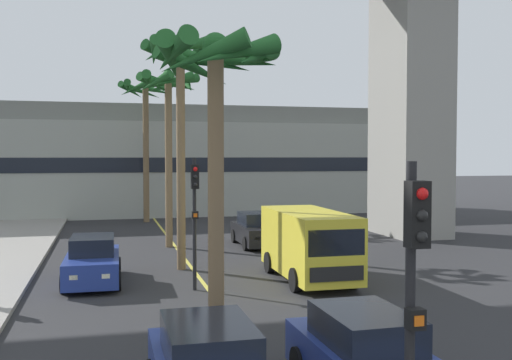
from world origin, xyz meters
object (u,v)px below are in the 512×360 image
traffic_light_median_near (413,291)px  palm_tree_farthest_median (180,76)px  palm_tree_far_median (169,100)px  delivery_van (309,243)px  palm_tree_near_median (145,105)px  car_queue_fourth (93,262)px  palm_tree_mid_median (216,85)px  traffic_light_median_far (195,205)px  car_queue_third (257,230)px

traffic_light_median_near → palm_tree_farthest_median: palm_tree_farthest_median is taller
palm_tree_far_median → delivery_van: bearing=-66.0°
palm_tree_near_median → car_queue_fourth: bearing=-99.3°
traffic_light_median_near → palm_tree_far_median: size_ratio=0.51×
palm_tree_mid_median → palm_tree_farthest_median: palm_tree_farthest_median is taller
traffic_light_median_near → traffic_light_median_far: same height
palm_tree_mid_median → palm_tree_far_median: palm_tree_far_median is taller
car_queue_fourth → palm_tree_far_median: size_ratio=0.51×
traffic_light_median_far → palm_tree_far_median: size_ratio=0.51×
delivery_van → traffic_light_median_far: (-3.98, -0.56, 1.43)m
palm_tree_near_median → palm_tree_mid_median: size_ratio=1.30×
delivery_van → traffic_light_median_far: size_ratio=1.25×
car_queue_third → palm_tree_near_median: size_ratio=0.45×
car_queue_third → palm_tree_mid_median: 15.51m
car_queue_third → palm_tree_near_median: (-4.39, 11.42, 6.72)m
traffic_light_median_far → traffic_light_median_near: bearing=-86.7°
palm_tree_near_median → palm_tree_far_median: 10.80m
palm_tree_farthest_median → palm_tree_near_median: bearing=90.8°
car_queue_third → palm_tree_near_median: bearing=111.0°
car_queue_third → delivery_van: bearing=-91.5°
traffic_light_median_far → palm_tree_far_median: palm_tree_far_median is taller
traffic_light_median_far → car_queue_fourth: bearing=148.8°
traffic_light_median_near → traffic_light_median_far: (-0.71, 12.35, 0.00)m
car_queue_third → palm_tree_near_median: palm_tree_near_median is taller
car_queue_fourth → palm_tree_farthest_median: 7.43m
palm_tree_mid_median → palm_tree_far_median: bearing=88.2°
car_queue_fourth → palm_tree_far_median: 10.05m
delivery_van → traffic_light_median_far: traffic_light_median_far is taller
traffic_light_median_near → palm_tree_far_median: (-0.56, 21.53, 4.10)m
car_queue_fourth → palm_tree_near_median: (2.94, 18.05, 6.72)m
car_queue_third → traffic_light_median_near: size_ratio=0.98×
palm_tree_near_median → palm_tree_far_median: palm_tree_near_median is taller
palm_tree_near_median → palm_tree_farthest_median: size_ratio=1.05×
traffic_light_median_near → palm_tree_mid_median: (-1.01, 6.95, 3.11)m
car_queue_fourth → palm_tree_near_median: 19.48m
palm_tree_near_median → palm_tree_far_median: (0.36, -10.78, -0.62)m
delivery_van → palm_tree_far_median: (-3.83, 8.62, 5.53)m
delivery_van → palm_tree_mid_median: bearing=-125.7°
car_queue_fourth → car_queue_third: bearing=42.1°
palm_tree_near_median → palm_tree_mid_median: (-0.09, -25.36, -1.62)m
delivery_van → palm_tree_near_median: palm_tree_near_median is taller
palm_tree_far_median → palm_tree_farthest_median: palm_tree_farthest_median is taller
car_queue_third → palm_tree_farthest_median: bearing=-130.4°
palm_tree_near_median → palm_tree_mid_median: palm_tree_near_median is taller
car_queue_fourth → delivery_van: (7.13, -1.35, 0.57)m
delivery_van → palm_tree_far_median: bearing=114.0°
car_queue_third → traffic_light_median_far: (-4.18, -8.53, 1.99)m
car_queue_fourth → delivery_van: delivery_van is taller
palm_tree_mid_median → palm_tree_far_median: (0.45, 14.58, 0.99)m
car_queue_fourth → palm_tree_mid_median: 9.36m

